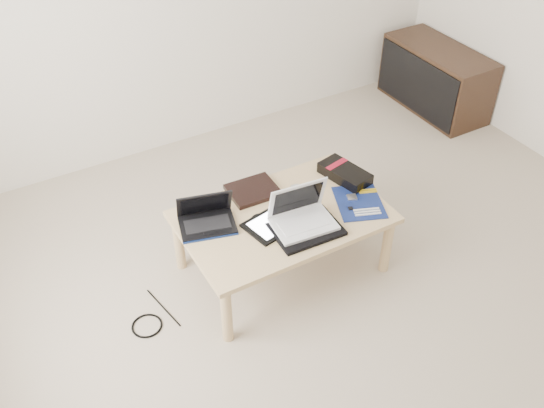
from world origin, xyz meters
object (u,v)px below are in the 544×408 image
netbook (206,218)px  gpu_box (345,174)px  white_laptop (302,215)px  coffee_table (283,222)px  media_cabinet (435,79)px

netbook → gpu_box: size_ratio=1.02×
netbook → white_laptop: size_ratio=0.99×
white_laptop → gpu_box: (0.44, 0.22, -0.03)m
coffee_table → white_laptop: 0.17m
coffee_table → gpu_box: gpu_box is taller
netbook → white_laptop: white_laptop is taller
coffee_table → white_laptop: size_ratio=3.26×
coffee_table → gpu_box: (0.48, 0.11, 0.08)m
media_cabinet → white_laptop: (-1.94, -1.10, 0.22)m
coffee_table → white_laptop: (0.04, -0.12, 0.12)m
white_laptop → media_cabinet: bearing=29.6°
coffee_table → media_cabinet: media_cabinet is taller
coffee_table → media_cabinet: 2.22m
netbook → coffee_table: bearing=-18.9°
netbook → gpu_box: netbook is taller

